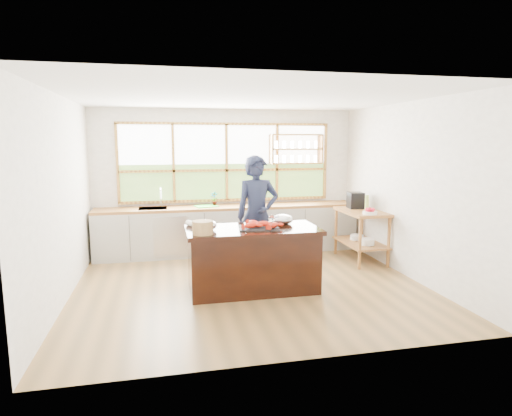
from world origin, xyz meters
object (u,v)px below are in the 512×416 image
object	(u,v)px
cook	(257,216)
espresso_machine	(355,200)
wicker_basket	(203,228)
island	(253,259)

from	to	relation	value
cook	espresso_machine	size ratio (longest dim) A/B	6.53
espresso_machine	wicker_basket	size ratio (longest dim) A/B	1.05
island	cook	world-z (taller)	cook
espresso_machine	cook	bearing A→B (deg)	-156.67
espresso_machine	wicker_basket	bearing A→B (deg)	-145.37
cook	wicker_basket	bearing A→B (deg)	-137.22
island	cook	distance (m)	0.91
island	wicker_basket	size ratio (longest dim) A/B	6.74
espresso_machine	island	bearing A→B (deg)	-142.55
island	espresso_machine	world-z (taller)	espresso_machine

